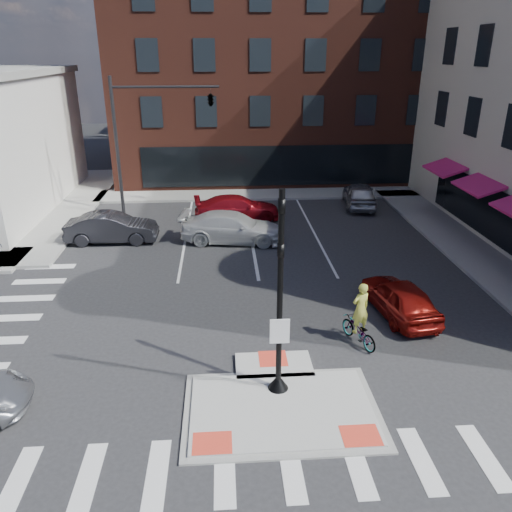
{
  "coord_description": "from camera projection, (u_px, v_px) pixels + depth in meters",
  "views": [
    {
      "loc": [
        -1.48,
        -11.56,
        9.26
      ],
      "look_at": [
        -0.26,
        6.01,
        2.0
      ],
      "focal_mm": 35.0,
      "sensor_mm": 36.0,
      "label": 1
    }
  ],
  "objects": [
    {
      "name": "sidewalk_n",
      "position": [
        287.0,
        193.0,
        34.74
      ],
      "size": [
        26.0,
        3.0,
        0.15
      ],
      "primitive_type": "cube",
      "color": "gray",
      "rests_on": "ground"
    },
    {
      "name": "ground",
      "position": [
        280.0,
        400.0,
        14.28
      ],
      "size": [
        120.0,
        120.0,
        0.0
      ],
      "primitive_type": "plane",
      "color": "#28282B",
      "rests_on": "ground"
    },
    {
      "name": "cyclist",
      "position": [
        359.0,
        324.0,
        16.77
      ],
      "size": [
        1.26,
        1.9,
        2.25
      ],
      "rotation": [
        0.0,
        0.0,
        3.53
      ],
      "color": "#3F3F44",
      "rests_on": "ground"
    },
    {
      "name": "red_sedan",
      "position": [
        399.0,
        297.0,
        18.68
      ],
      "size": [
        2.27,
        4.33,
        1.4
      ],
      "primitive_type": "imported",
      "rotation": [
        0.0,
        0.0,
        3.3
      ],
      "color": "maroon",
      "rests_on": "ground"
    },
    {
      "name": "building_n",
      "position": [
        274.0,
        70.0,
        41.01
      ],
      "size": [
        24.4,
        18.4,
        15.5
      ],
      "color": "#512319",
      "rests_on": "ground"
    },
    {
      "name": "white_pickup",
      "position": [
        232.0,
        227.0,
        25.88
      ],
      "size": [
        5.59,
        2.91,
        1.55
      ],
      "primitive_type": "imported",
      "rotation": [
        0.0,
        0.0,
        1.43
      ],
      "color": "silver",
      "rests_on": "ground"
    },
    {
      "name": "refuge_island",
      "position": [
        281.0,
        404.0,
        14.02
      ],
      "size": [
        5.4,
        4.65,
        0.13
      ],
      "color": "gray",
      "rests_on": "ground"
    },
    {
      "name": "sidewalk_e",
      "position": [
        477.0,
        255.0,
        24.17
      ],
      "size": [
        3.0,
        24.0,
        0.15
      ],
      "primitive_type": "cube",
      "color": "gray",
      "rests_on": "ground"
    },
    {
      "name": "building_far_right",
      "position": [
        303.0,
        79.0,
        62.38
      ],
      "size": [
        12.0,
        12.0,
        12.0
      ],
      "primitive_type": "cube",
      "color": "brown",
      "rests_on": "ground"
    },
    {
      "name": "bg_car_silver",
      "position": [
        360.0,
        195.0,
        31.75
      ],
      "size": [
        2.49,
        4.8,
        1.56
      ],
      "primitive_type": "imported",
      "rotation": [
        0.0,
        0.0,
        2.99
      ],
      "color": "#A1A3A8",
      "rests_on": "ground"
    },
    {
      "name": "building_far_left",
      "position": [
        199.0,
        89.0,
        60.08
      ],
      "size": [
        10.0,
        12.0,
        10.0
      ],
      "primitive_type": "cube",
      "color": "slate",
      "rests_on": "ground"
    },
    {
      "name": "signal_pole",
      "position": [
        279.0,
        321.0,
        13.75
      ],
      "size": [
        0.6,
        0.6,
        5.98
      ],
      "color": "black",
      "rests_on": "refuge_island"
    },
    {
      "name": "bg_car_red",
      "position": [
        237.0,
        208.0,
        29.22
      ],
      "size": [
        5.16,
        2.48,
        1.45
      ],
      "primitive_type": "imported",
      "rotation": [
        0.0,
        0.0,
        1.66
      ],
      "color": "maroon",
      "rests_on": "ground"
    },
    {
      "name": "bg_car_dark",
      "position": [
        112.0,
        228.0,
        25.83
      ],
      "size": [
        4.66,
        1.64,
        1.54
      ],
      "primitive_type": "imported",
      "rotation": [
        0.0,
        0.0,
        1.57
      ],
      "color": "#242429",
      "rests_on": "ground"
    },
    {
      "name": "mast_arm_signal",
      "position": [
        185.0,
        109.0,
        28.29
      ],
      "size": [
        6.1,
        2.24,
        8.0
      ],
      "color": "black",
      "rests_on": "ground"
    }
  ]
}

